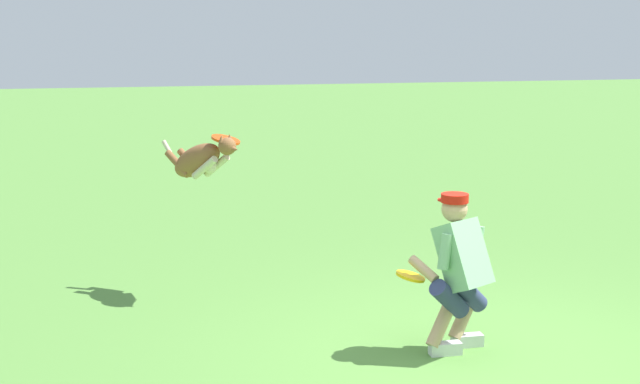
# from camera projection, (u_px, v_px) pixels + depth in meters

# --- Properties ---
(ground_plane) EXTENTS (60.00, 60.00, 0.00)m
(ground_plane) POSITION_uv_depth(u_px,v_px,m) (490.00, 365.00, 7.06)
(ground_plane) COLOR #558A3B
(person) EXTENTS (0.71, 0.53, 1.29)m
(person) POSITION_uv_depth(u_px,v_px,m) (459.00, 268.00, 7.25)
(person) COLOR silver
(person) RESTS_ON ground_plane
(dog) EXTENTS (0.71, 0.84, 0.54)m
(dog) POSITION_uv_depth(u_px,v_px,m) (201.00, 160.00, 8.75)
(dog) COLOR brown
(frisbee_flying) EXTENTS (0.31, 0.32, 0.12)m
(frisbee_flying) POSITION_uv_depth(u_px,v_px,m) (226.00, 140.00, 8.58)
(frisbee_flying) COLOR #E8460E
(frisbee_held) EXTENTS (0.34, 0.35, 0.11)m
(frisbee_held) POSITION_uv_depth(u_px,v_px,m) (411.00, 276.00, 7.33)
(frisbee_held) COLOR yellow
(frisbee_held) RESTS_ON person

